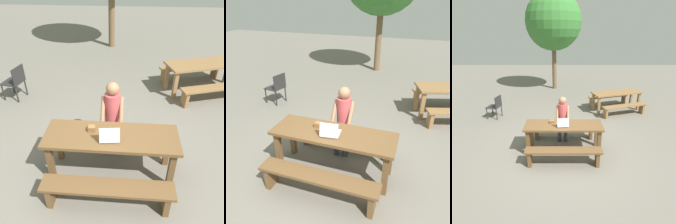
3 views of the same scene
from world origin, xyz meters
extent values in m
plane|color=slate|center=(0.00, 0.00, 0.00)|extent=(30.00, 30.00, 0.00)
cube|color=brown|center=(0.00, 0.00, 0.74)|extent=(2.01, 0.68, 0.05)
cube|color=brown|center=(-0.90, -0.24, 0.36)|extent=(0.09, 0.09, 0.72)
cube|color=brown|center=(0.90, -0.24, 0.36)|extent=(0.09, 0.09, 0.72)
cube|color=brown|center=(-0.90, 0.24, 0.36)|extent=(0.09, 0.09, 0.72)
cube|color=brown|center=(0.90, 0.24, 0.36)|extent=(0.09, 0.09, 0.72)
cube|color=brown|center=(0.00, -0.65, 0.40)|extent=(1.82, 0.30, 0.05)
cube|color=brown|center=(-0.81, -0.65, 0.19)|extent=(0.08, 0.24, 0.38)
cube|color=brown|center=(0.81, -0.65, 0.19)|extent=(0.08, 0.24, 0.38)
cube|color=brown|center=(0.00, 0.65, 0.40)|extent=(1.82, 0.30, 0.05)
cube|color=brown|center=(-0.81, 0.65, 0.19)|extent=(0.08, 0.24, 0.38)
cube|color=brown|center=(0.81, 0.65, 0.19)|extent=(0.08, 0.24, 0.38)
cube|color=silver|center=(-0.03, -0.02, 0.78)|extent=(0.31, 0.26, 0.02)
cube|color=silver|center=(-0.01, -0.16, 0.90)|extent=(0.29, 0.10, 0.22)
cube|color=#0F1933|center=(-0.01, -0.16, 0.90)|extent=(0.27, 0.08, 0.20)
cube|color=olive|center=(-0.30, 0.09, 0.81)|extent=(0.10, 0.10, 0.08)
cylinder|color=#333847|center=(-0.12, 0.47, 0.21)|extent=(0.10, 0.10, 0.43)
cylinder|color=#333847|center=(0.06, 0.47, 0.21)|extent=(0.10, 0.10, 0.43)
cube|color=#333847|center=(-0.03, 0.56, 0.47)|extent=(0.28, 0.28, 0.12)
cylinder|color=#C64C51|center=(-0.03, 0.65, 0.80)|extent=(0.27, 0.27, 0.60)
cylinder|color=#936B4C|center=(-0.18, 0.55, 0.85)|extent=(0.07, 0.32, 0.41)
cylinder|color=#936B4C|center=(0.12, 0.55, 0.85)|extent=(0.07, 0.32, 0.41)
sphere|color=#936B4C|center=(-0.03, 0.65, 1.20)|extent=(0.22, 0.22, 0.22)
cube|color=#262626|center=(-2.58, 2.21, 0.43)|extent=(0.52, 0.52, 0.02)
cube|color=#262626|center=(-2.38, 2.17, 0.64)|extent=(0.10, 0.44, 0.40)
cylinder|color=#262626|center=(-2.73, 2.44, 0.21)|extent=(0.04, 0.04, 0.42)
cylinder|color=#262626|center=(-2.81, 2.06, 0.21)|extent=(0.04, 0.04, 0.42)
cylinder|color=#262626|center=(-2.36, 2.36, 0.21)|extent=(0.04, 0.04, 0.42)
cylinder|color=#262626|center=(-2.43, 1.99, 0.21)|extent=(0.04, 0.04, 0.42)
cube|color=olive|center=(2.12, 2.99, 0.74)|extent=(2.10, 1.26, 0.05)
cube|color=olive|center=(1.35, 2.49, 0.36)|extent=(0.11, 0.11, 0.71)
cube|color=olive|center=(3.04, 3.02, 0.36)|extent=(0.11, 0.11, 0.71)
cube|color=olive|center=(1.20, 2.97, 0.36)|extent=(0.11, 0.11, 0.71)
cube|color=olive|center=(2.90, 3.50, 0.36)|extent=(0.11, 0.11, 0.71)
cube|color=olive|center=(2.31, 2.40, 0.40)|extent=(1.79, 0.82, 0.05)
cube|color=olive|center=(1.55, 2.16, 0.19)|extent=(0.15, 0.25, 0.38)
cube|color=olive|center=(3.06, 2.63, 0.19)|extent=(0.15, 0.25, 0.38)
cube|color=olive|center=(1.93, 3.59, 0.40)|extent=(1.79, 0.82, 0.05)
cube|color=olive|center=(1.18, 3.36, 0.19)|extent=(0.15, 0.25, 0.38)
cube|color=olive|center=(2.69, 3.83, 0.19)|extent=(0.15, 0.25, 0.38)
cylinder|color=brown|center=(-0.52, 6.37, 1.31)|extent=(0.23, 0.23, 2.63)
sphere|color=#387A33|center=(-0.52, 6.37, 3.49)|extent=(2.88, 2.88, 2.88)
camera|label=1|loc=(0.23, -2.67, 2.99)|focal=37.50mm
camera|label=2|loc=(1.14, -2.98, 2.72)|focal=37.44mm
camera|label=3|loc=(0.01, -4.60, 2.99)|focal=31.68mm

